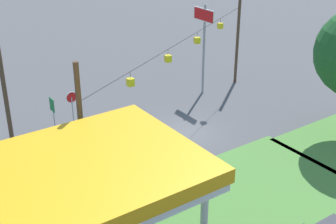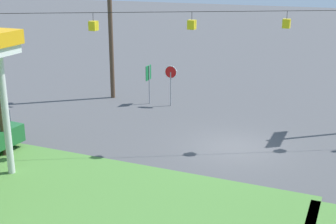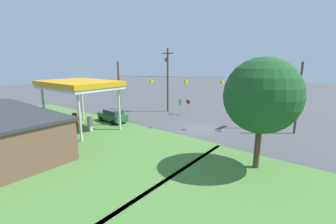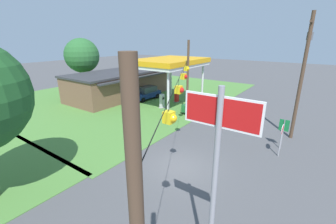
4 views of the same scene
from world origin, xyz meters
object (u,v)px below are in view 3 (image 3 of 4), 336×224
car_at_pumps_rear (43,129)px  stop_sign_overhead (263,88)px  fuel_pump_far (75,120)px  car_at_pumps_front (113,115)px  stop_sign_roadside (188,104)px  gas_station_canopy (79,85)px  route_sign (180,103)px  utility_pole_main (168,77)px  tree_west_verge (262,96)px  fuel_pump_near (90,124)px

car_at_pumps_rear → stop_sign_overhead: size_ratio=0.68×
fuel_pump_far → car_at_pumps_front: bearing=-114.2°
fuel_pump_far → stop_sign_roadside: 16.21m
gas_station_canopy → route_sign: (-4.84, -14.03, -3.65)m
fuel_pump_far → utility_pole_main: (-3.69, -14.37, 4.85)m
gas_station_canopy → route_sign: size_ratio=3.88×
fuel_pump_far → car_at_pumps_rear: size_ratio=0.37×
utility_pole_main → route_sign: bearing=172.9°
tree_west_verge → car_at_pumps_rear: bearing=18.5°
car_at_pumps_front → route_sign: route_sign is taller
car_at_pumps_rear → tree_west_verge: tree_west_verge is taller
fuel_pump_far → car_at_pumps_rear: bearing=105.3°
car_at_pumps_front → stop_sign_overhead: stop_sign_overhead is taller
fuel_pump_far → utility_pole_main: 15.61m
fuel_pump_near → fuel_pump_far: (3.29, 0.00, 0.00)m
car_at_pumps_rear → utility_pole_main: 19.52m
fuel_pump_far → stop_sign_overhead: bearing=-143.8°
car_at_pumps_rear → tree_west_verge: 22.17m
fuel_pump_near → fuel_pump_far: 3.29m
gas_station_canopy → fuel_pump_near: gas_station_canopy is taller
route_sign → tree_west_verge: tree_west_verge is taller
gas_station_canopy → tree_west_verge: bearing=-173.0°
tree_west_verge → stop_sign_roadside: bearing=-40.1°
fuel_pump_far → stop_sign_roadside: size_ratio=0.71×
fuel_pump_far → stop_sign_overhead: (-18.77, -13.73, 4.14)m
gas_station_canopy → fuel_pump_far: 4.81m
stop_sign_roadside → tree_west_verge: tree_west_verge is taller
stop_sign_roadside → route_sign: (1.42, 0.10, -0.10)m
route_sign → tree_west_verge: 19.55m
fuel_pump_near → route_sign: 14.41m
stop_sign_roadside → fuel_pump_near: bearing=-108.1°
stop_sign_overhead → utility_pole_main: (15.08, -0.64, 0.71)m
car_at_pumps_front → tree_west_verge: 20.43m
fuel_pump_far → car_at_pumps_front: fuel_pump_far is taller
car_at_pumps_front → route_sign: (-4.51, -9.63, 0.80)m
fuel_pump_near → route_sign: route_sign is taller
fuel_pump_near → car_at_pumps_front: (1.32, -4.39, 0.07)m
stop_sign_roadside → route_sign: bearing=-175.9°
gas_station_canopy → route_sign: 15.28m
gas_station_canopy → tree_west_verge: (-20.11, -2.47, 0.29)m
car_at_pumps_rear → stop_sign_overhead: 25.57m
car_at_pumps_front → stop_sign_roadside: stop_sign_roadside is taller
car_at_pumps_rear → route_sign: route_sign is taller
fuel_pump_near → stop_sign_overhead: size_ratio=0.25×
gas_station_canopy → fuel_pump_near: 4.81m
fuel_pump_far → stop_sign_overhead: 23.62m
fuel_pump_far → stop_sign_roadside: stop_sign_roadside is taller
fuel_pump_near → car_at_pumps_rear: (2.09, 4.39, 0.08)m
car_at_pumps_rear → stop_sign_overhead: stop_sign_overhead is taller
gas_station_canopy → fuel_pump_near: (-1.64, -0.00, -4.52)m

